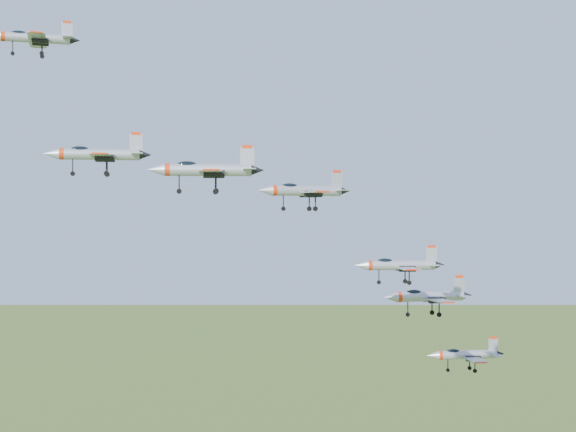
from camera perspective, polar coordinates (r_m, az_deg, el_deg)
name	(u,v)px	position (r m, az deg, el deg)	size (l,w,h in m)	color
jet_lead	(33,38)	(108.93, -17.68, 11.99)	(11.41, 9.48, 3.05)	#9FA3AB
jet_left_high	(96,154)	(97.71, -13.47, 4.31)	(12.60, 10.59, 3.38)	#9FA3AB
jet_right_high	(205,170)	(85.00, -5.95, 3.30)	(12.19, 10.34, 3.30)	#9FA3AB
jet_left_low	(304,190)	(112.71, 1.11, 1.83)	(13.87, 11.45, 3.71)	#9FA3AB
jet_right_low	(399,265)	(93.59, 7.87, -3.46)	(10.55, 8.96, 2.86)	#9FA3AB
jet_trail	(427,296)	(105.28, 9.87, -5.63)	(12.35, 10.31, 3.30)	#9FA3AB
jet_extra	(465,354)	(133.65, 12.46, -9.59)	(13.01, 11.00, 3.51)	#9FA3AB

